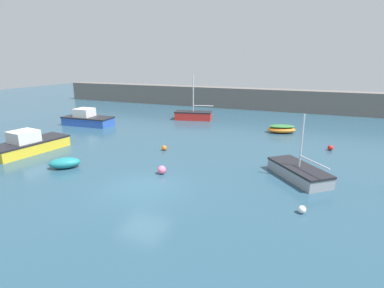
{
  "coord_description": "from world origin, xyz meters",
  "views": [
    {
      "loc": [
        8.23,
        -12.87,
        6.72
      ],
      "look_at": [
        -0.18,
        7.47,
        0.51
      ],
      "focal_mm": 28.0,
      "sensor_mm": 36.0,
      "label": 1
    }
  ],
  "objects_px": {
    "mooring_buoy_red": "(330,148)",
    "mooring_buoy_white": "(302,209)",
    "sailboat_twin_hulled": "(193,115)",
    "rowboat_with_red_cover": "(281,129)",
    "motorboat_with_cabin": "(29,144)",
    "mooring_buoy_orange": "(164,148)",
    "fishing_dinghy_green": "(65,163)",
    "sailboat_short_mast": "(299,172)",
    "motorboat_grey_hull": "(87,119)",
    "mooring_buoy_pink": "(162,170)"
  },
  "relations": [
    {
      "from": "mooring_buoy_orange",
      "to": "mooring_buoy_white",
      "type": "bearing_deg",
      "value": -31.48
    },
    {
      "from": "mooring_buoy_orange",
      "to": "mooring_buoy_red",
      "type": "xyz_separation_m",
      "value": [
        11.8,
        4.88,
        0.01
      ]
    },
    {
      "from": "motorboat_grey_hull",
      "to": "fishing_dinghy_green",
      "type": "height_order",
      "value": "motorboat_grey_hull"
    },
    {
      "from": "motorboat_grey_hull",
      "to": "motorboat_with_cabin",
      "type": "bearing_deg",
      "value": -77.57
    },
    {
      "from": "mooring_buoy_pink",
      "to": "mooring_buoy_orange",
      "type": "height_order",
      "value": "mooring_buoy_pink"
    },
    {
      "from": "motorboat_grey_hull",
      "to": "fishing_dinghy_green",
      "type": "bearing_deg",
      "value": -58.32
    },
    {
      "from": "sailboat_short_mast",
      "to": "rowboat_with_red_cover",
      "type": "bearing_deg",
      "value": -29.23
    },
    {
      "from": "sailboat_short_mast",
      "to": "mooring_buoy_red",
      "type": "height_order",
      "value": "sailboat_short_mast"
    },
    {
      "from": "fishing_dinghy_green",
      "to": "mooring_buoy_white",
      "type": "relative_size",
      "value": 5.87
    },
    {
      "from": "sailboat_short_mast",
      "to": "rowboat_with_red_cover",
      "type": "relative_size",
      "value": 1.41
    },
    {
      "from": "fishing_dinghy_green",
      "to": "motorboat_grey_hull",
      "type": "bearing_deg",
      "value": 86.07
    },
    {
      "from": "fishing_dinghy_green",
      "to": "mooring_buoy_pink",
      "type": "relative_size",
      "value": 4.13
    },
    {
      "from": "sailboat_short_mast",
      "to": "motorboat_with_cabin",
      "type": "relative_size",
      "value": 0.74
    },
    {
      "from": "fishing_dinghy_green",
      "to": "mooring_buoy_pink",
      "type": "height_order",
      "value": "fishing_dinghy_green"
    },
    {
      "from": "sailboat_twin_hulled",
      "to": "mooring_buoy_red",
      "type": "xyz_separation_m",
      "value": [
        14.39,
        -7.35,
        -0.3
      ]
    },
    {
      "from": "sailboat_short_mast",
      "to": "mooring_buoy_pink",
      "type": "xyz_separation_m",
      "value": [
        -7.75,
        -2.45,
        -0.13
      ]
    },
    {
      "from": "rowboat_with_red_cover",
      "to": "motorboat_with_cabin",
      "type": "relative_size",
      "value": 0.52
    },
    {
      "from": "rowboat_with_red_cover",
      "to": "mooring_buoy_red",
      "type": "bearing_deg",
      "value": 112.79
    },
    {
      "from": "motorboat_grey_hull",
      "to": "mooring_buoy_pink",
      "type": "height_order",
      "value": "motorboat_grey_hull"
    },
    {
      "from": "sailboat_twin_hulled",
      "to": "mooring_buoy_pink",
      "type": "height_order",
      "value": "sailboat_twin_hulled"
    },
    {
      "from": "motorboat_with_cabin",
      "to": "mooring_buoy_orange",
      "type": "xyz_separation_m",
      "value": [
        9.2,
        4.25,
        -0.41
      ]
    },
    {
      "from": "motorboat_grey_hull",
      "to": "sailboat_twin_hulled",
      "type": "distance_m",
      "value": 11.67
    },
    {
      "from": "sailboat_short_mast",
      "to": "rowboat_with_red_cover",
      "type": "height_order",
      "value": "sailboat_short_mast"
    },
    {
      "from": "mooring_buoy_white",
      "to": "mooring_buoy_orange",
      "type": "bearing_deg",
      "value": 148.52
    },
    {
      "from": "motorboat_grey_hull",
      "to": "mooring_buoy_red",
      "type": "distance_m",
      "value": 23.68
    },
    {
      "from": "motorboat_with_cabin",
      "to": "sailboat_twin_hulled",
      "type": "distance_m",
      "value": 17.75
    },
    {
      "from": "rowboat_with_red_cover",
      "to": "sailboat_twin_hulled",
      "type": "relative_size",
      "value": 0.59
    },
    {
      "from": "motorboat_with_cabin",
      "to": "mooring_buoy_red",
      "type": "relative_size",
      "value": 13.76
    },
    {
      "from": "sailboat_short_mast",
      "to": "rowboat_with_red_cover",
      "type": "distance_m",
      "value": 11.63
    },
    {
      "from": "sailboat_twin_hulled",
      "to": "mooring_buoy_white",
      "type": "bearing_deg",
      "value": 111.97
    },
    {
      "from": "motorboat_with_cabin",
      "to": "mooring_buoy_white",
      "type": "height_order",
      "value": "motorboat_with_cabin"
    },
    {
      "from": "motorboat_grey_hull",
      "to": "mooring_buoy_white",
      "type": "height_order",
      "value": "motorboat_grey_hull"
    },
    {
      "from": "rowboat_with_red_cover",
      "to": "sailboat_twin_hulled",
      "type": "xyz_separation_m",
      "value": [
        -10.24,
        2.8,
        0.13
      ]
    },
    {
      "from": "mooring_buoy_red",
      "to": "mooring_buoy_white",
      "type": "bearing_deg",
      "value": -97.53
    },
    {
      "from": "mooring_buoy_pink",
      "to": "rowboat_with_red_cover",
      "type": "bearing_deg",
      "value": 68.34
    },
    {
      "from": "motorboat_with_cabin",
      "to": "mooring_buoy_pink",
      "type": "distance_m",
      "value": 11.35
    },
    {
      "from": "rowboat_with_red_cover",
      "to": "mooring_buoy_red",
      "type": "distance_m",
      "value": 6.17
    },
    {
      "from": "fishing_dinghy_green",
      "to": "mooring_buoy_pink",
      "type": "bearing_deg",
      "value": -25.88
    },
    {
      "from": "motorboat_grey_hull",
      "to": "mooring_buoy_orange",
      "type": "height_order",
      "value": "motorboat_grey_hull"
    },
    {
      "from": "mooring_buoy_orange",
      "to": "fishing_dinghy_green",
      "type": "bearing_deg",
      "value": -124.86
    },
    {
      "from": "rowboat_with_red_cover",
      "to": "mooring_buoy_red",
      "type": "relative_size",
      "value": 7.16
    },
    {
      "from": "rowboat_with_red_cover",
      "to": "mooring_buoy_red",
      "type": "xyz_separation_m",
      "value": [
        4.15,
        -4.55,
        -0.17
      ]
    },
    {
      "from": "motorboat_grey_hull",
      "to": "sailboat_twin_hulled",
      "type": "xyz_separation_m",
      "value": [
        9.28,
        7.08,
        -0.12
      ]
    },
    {
      "from": "sailboat_twin_hulled",
      "to": "mooring_buoy_red",
      "type": "relative_size",
      "value": 12.2
    },
    {
      "from": "mooring_buoy_pink",
      "to": "fishing_dinghy_green",
      "type": "bearing_deg",
      "value": -166.82
    },
    {
      "from": "mooring_buoy_white",
      "to": "mooring_buoy_orange",
      "type": "distance_m",
      "value": 12.1
    },
    {
      "from": "sailboat_twin_hulled",
      "to": "mooring_buoy_red",
      "type": "distance_m",
      "value": 16.16
    },
    {
      "from": "rowboat_with_red_cover",
      "to": "sailboat_twin_hulled",
      "type": "height_order",
      "value": "sailboat_twin_hulled"
    },
    {
      "from": "sailboat_twin_hulled",
      "to": "fishing_dinghy_green",
      "type": "xyz_separation_m",
      "value": [
        -1.51,
        -18.12,
        -0.17
      ]
    },
    {
      "from": "mooring_buoy_orange",
      "to": "mooring_buoy_pink",
      "type": "bearing_deg",
      "value": -64.2
    }
  ]
}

